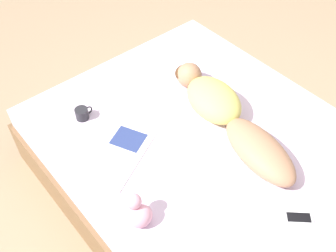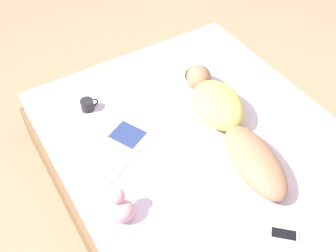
# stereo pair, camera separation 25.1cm
# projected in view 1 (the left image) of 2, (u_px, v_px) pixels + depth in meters

# --- Properties ---
(ground_plane) EXTENTS (12.00, 12.00, 0.00)m
(ground_plane) POSITION_uv_depth(u_px,v_px,m) (206.00, 188.00, 2.87)
(ground_plane) COLOR #9E8466
(bed) EXTENTS (1.79, 2.28, 0.52)m
(bed) POSITION_uv_depth(u_px,v_px,m) (208.00, 167.00, 2.68)
(bed) COLOR brown
(bed) RESTS_ON ground_plane
(person) EXTENTS (0.46, 1.20, 0.20)m
(person) POSITION_uv_depth(u_px,v_px,m) (226.00, 114.00, 2.52)
(person) COLOR #A37556
(person) RESTS_ON bed
(open_magazine) EXTENTS (0.58, 0.48, 0.01)m
(open_magazine) POSITION_uv_depth(u_px,v_px,m) (119.00, 153.00, 2.42)
(open_magazine) COLOR white
(open_magazine) RESTS_ON bed
(coffee_mug) EXTENTS (0.12, 0.09, 0.08)m
(coffee_mug) POSITION_uv_depth(u_px,v_px,m) (82.00, 113.00, 2.60)
(coffee_mug) COLOR #232328
(coffee_mug) RESTS_ON bed
(cell_phone) EXTENTS (0.16, 0.16, 0.01)m
(cell_phone) POSITION_uv_depth(u_px,v_px,m) (299.00, 218.00, 2.12)
(cell_phone) COLOR silver
(cell_phone) RESTS_ON bed
(plush_toy) EXTENTS (0.14, 0.15, 0.18)m
(plush_toy) POSITION_uv_depth(u_px,v_px,m) (139.00, 213.00, 2.05)
(plush_toy) COLOR #DB9EB2
(plush_toy) RESTS_ON bed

